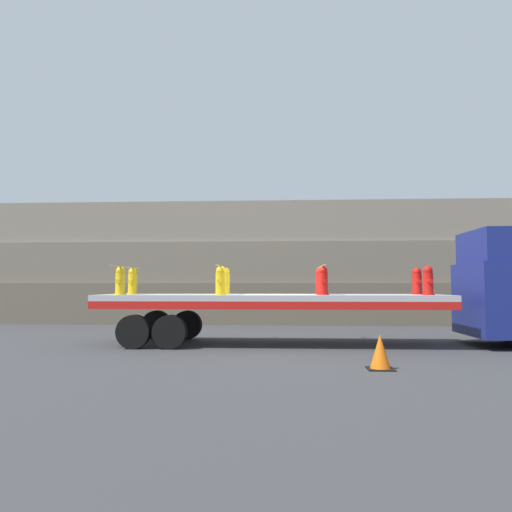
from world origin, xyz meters
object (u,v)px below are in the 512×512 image
Objects in this scene: flatbed_trailer at (251,304)px; fire_hydrant_red_near_2 at (323,281)px; fire_hydrant_yellow_near_0 at (120,281)px; fire_hydrant_yellow_far_1 at (225,281)px; fire_hydrant_yellow_near_1 at (220,281)px; fire_hydrant_red_near_3 at (428,281)px; fire_hydrant_red_far_2 at (320,281)px; fire_hydrant_yellow_far_0 at (133,281)px; traffic_cone at (380,352)px; fire_hydrant_red_far_3 at (417,281)px.

flatbed_trailer is 12.34× the size of fire_hydrant_red_near_2.
fire_hydrant_yellow_far_1 is (2.70, 1.08, 0.00)m from fire_hydrant_yellow_near_0.
fire_hydrant_yellow_near_1 is at bearing -90.00° from fire_hydrant_yellow_far_1.
fire_hydrant_yellow_near_1 is 5.41m from fire_hydrant_red_near_3.
fire_hydrant_red_far_2 is (2.70, 0.00, 0.00)m from fire_hydrant_yellow_far_1.
fire_hydrant_yellow_far_0 is 1.00× the size of fire_hydrant_yellow_far_1.
fire_hydrant_red_far_2 and fire_hydrant_red_near_3 have the same top height.
fire_hydrant_red_near_3 is (4.63, -0.54, 0.61)m from flatbed_trailer.
flatbed_trailer is 12.34× the size of fire_hydrant_yellow_far_0.
fire_hydrant_red_near_3 is (8.11, 0.00, 0.00)m from fire_hydrant_yellow_near_0.
traffic_cone is at bearing -51.69° from fire_hydrant_yellow_far_1.
fire_hydrant_red_far_3 is at bearing 0.00° from fire_hydrant_yellow_far_0.
fire_hydrant_yellow_near_0 is at bearing -158.29° from fire_hydrant_yellow_far_1.
fire_hydrant_yellow_near_0 is 5.41m from fire_hydrant_red_near_2.
fire_hydrant_yellow_far_1 is 1.00× the size of fire_hydrant_red_far_3.
fire_hydrant_red_far_2 is 2.70m from fire_hydrant_red_far_3.
fire_hydrant_yellow_far_0 is at bearing 172.44° from fire_hydrant_red_near_3.
fire_hydrant_yellow_near_1 is 1.00× the size of fire_hydrant_red_near_2.
fire_hydrant_red_near_2 is at bearing 103.69° from traffic_cone.
flatbed_trailer is at bearing 8.78° from fire_hydrant_yellow_near_0.
fire_hydrant_red_far_2 is (5.41, 1.08, 0.00)m from fire_hydrant_yellow_near_0.
fire_hydrant_yellow_near_0 and fire_hydrant_red_near_2 have the same top height.
fire_hydrant_yellow_near_0 is at bearing -171.22° from flatbed_trailer.
fire_hydrant_red_far_2 is at bearing 11.26° from fire_hydrant_yellow_near_0.
fire_hydrant_red_near_3 is (8.11, -1.08, 0.00)m from fire_hydrant_yellow_far_0.
fire_hydrant_yellow_far_0 is 5.41m from fire_hydrant_red_far_2.
fire_hydrant_red_near_2 is 3.76m from traffic_cone.
fire_hydrant_red_far_3 is at bearing 0.00° from fire_hydrant_red_far_2.
fire_hydrant_yellow_far_0 is at bearing 171.22° from flatbed_trailer.
fire_hydrant_red_far_3 is (2.70, 0.00, 0.00)m from fire_hydrant_red_far_2.
fire_hydrant_red_far_2 is at bearing 0.00° from fire_hydrant_yellow_far_1.
fire_hydrant_yellow_near_1 is 5.09m from traffic_cone.
fire_hydrant_red_near_3 is at bearing -21.71° from fire_hydrant_red_far_2.
flatbed_trailer is 12.34× the size of fire_hydrant_yellow_near_1.
fire_hydrant_yellow_near_0 is 1.00× the size of fire_hydrant_red_near_2.
fire_hydrant_red_near_2 is 2.70m from fire_hydrant_red_near_3.
fire_hydrant_yellow_near_1 is at bearing 0.00° from fire_hydrant_yellow_near_0.
flatbed_trailer reaches higher than traffic_cone.
traffic_cone is (2.75, -3.93, -0.78)m from flatbed_trailer.
fire_hydrant_red_far_2 reaches higher than flatbed_trailer.
flatbed_trailer is 3.58m from fire_hydrant_yellow_far_0.
fire_hydrant_yellow_far_1 is (2.70, 0.00, 0.00)m from fire_hydrant_yellow_far_0.
traffic_cone is (-1.88, -3.39, -1.39)m from fire_hydrant_red_near_3.
fire_hydrant_red_near_2 is 1.00× the size of fire_hydrant_red_near_3.
flatbed_trailer is at bearing -34.52° from fire_hydrant_yellow_far_1.
fire_hydrant_red_near_3 is (2.70, -1.08, 0.00)m from fire_hydrant_red_far_2.
fire_hydrant_yellow_far_1 is at bearing 0.00° from fire_hydrant_yellow_far_0.
traffic_cone is at bearing -79.52° from fire_hydrant_red_far_2.
fire_hydrant_red_near_2 is at bearing 0.00° from fire_hydrant_yellow_near_1.
fire_hydrant_yellow_far_1 is 1.00× the size of fire_hydrant_red_near_3.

